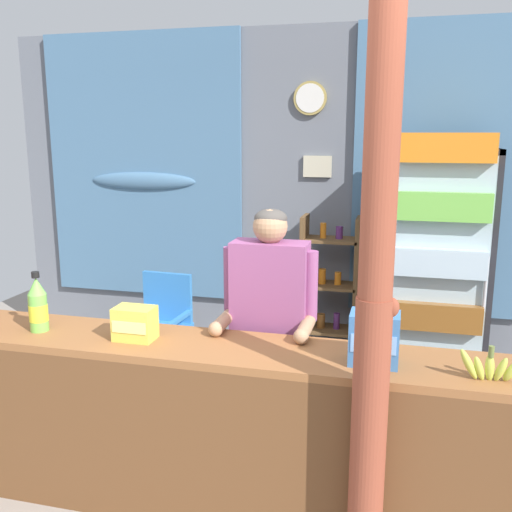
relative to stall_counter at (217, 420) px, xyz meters
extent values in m
plane|color=gray|center=(-0.04, 0.72, -0.56)|extent=(7.31, 7.31, 0.00)
cube|color=slate|center=(-0.04, 2.47, 0.86)|extent=(5.32, 0.12, 2.83)
cube|color=teal|center=(-1.47, 2.38, 1.09)|extent=(1.86, 0.04, 2.37)
ellipsoid|color=teal|center=(-1.47, 2.36, 0.97)|extent=(1.02, 0.10, 0.16)
cube|color=teal|center=(1.14, 2.38, 1.09)|extent=(1.40, 0.04, 2.37)
ellipsoid|color=teal|center=(1.14, 2.36, 0.97)|extent=(0.77, 0.10, 0.16)
cylinder|color=tan|center=(0.06, 2.39, 1.68)|extent=(0.28, 0.03, 0.28)
cylinder|color=white|center=(0.06, 2.38, 1.68)|extent=(0.24, 0.01, 0.24)
cube|color=beige|center=(0.13, 2.39, 1.12)|extent=(0.24, 0.02, 0.18)
cube|color=#935B33|center=(0.00, 0.11, 0.33)|extent=(3.66, 0.48, 0.04)
cube|color=brown|center=(0.00, -0.11, -0.12)|extent=(3.66, 0.04, 0.87)
cylinder|color=brown|center=(0.75, -0.22, 0.10)|extent=(0.15, 0.15, 1.31)
cylinder|color=brown|center=(0.75, -0.22, 1.40)|extent=(0.14, 0.14, 1.31)
ellipsoid|color=brown|center=(0.82, -0.22, 0.72)|extent=(0.06, 0.05, 0.08)
cube|color=#232328|center=(1.12, 2.30, 0.37)|extent=(0.75, 0.04, 1.85)
cube|color=#232328|center=(0.77, 2.00, 0.37)|extent=(0.04, 0.65, 1.85)
cube|color=#232328|center=(1.48, 2.00, 0.37)|extent=(0.04, 0.65, 1.85)
cube|color=#232328|center=(1.12, 2.00, 1.27)|extent=(0.75, 0.65, 0.04)
cube|color=#232328|center=(1.12, 2.00, -0.52)|extent=(0.75, 0.65, 0.08)
cube|color=silver|center=(1.12, 1.68, 0.42)|extent=(0.69, 0.02, 1.69)
cylinder|color=#B7B7BC|center=(1.44, 1.65, 0.37)|extent=(0.02, 0.02, 0.40)
cube|color=silver|center=(1.12, 2.00, -0.01)|extent=(0.67, 0.57, 0.02)
cube|color=brown|center=(1.12, 1.86, 0.10)|extent=(0.63, 0.53, 0.20)
cube|color=silver|center=(1.12, 2.00, 0.39)|extent=(0.67, 0.57, 0.02)
cube|color=silver|center=(1.12, 1.86, 0.50)|extent=(0.63, 0.53, 0.20)
cube|color=silver|center=(1.12, 2.00, 0.79)|extent=(0.67, 0.57, 0.02)
cube|color=#75C64C|center=(1.12, 1.86, 0.90)|extent=(0.63, 0.53, 0.20)
cube|color=silver|center=(1.12, 2.00, 1.19)|extent=(0.67, 0.57, 0.02)
cube|color=orange|center=(1.12, 1.86, 1.30)|extent=(0.63, 0.53, 0.20)
cube|color=brown|center=(0.07, 2.14, 0.09)|extent=(0.04, 0.28, 1.29)
cube|color=brown|center=(0.51, 2.14, 0.09)|extent=(0.04, 0.28, 1.29)
cube|color=brown|center=(0.29, 2.14, 0.54)|extent=(0.44, 0.28, 0.02)
cylinder|color=orange|center=(0.23, 2.14, 0.61)|extent=(0.05, 0.05, 0.13)
cylinder|color=#56286B|center=(0.36, 2.14, 0.60)|extent=(0.06, 0.06, 0.10)
cube|color=brown|center=(0.29, 2.14, 0.15)|extent=(0.44, 0.28, 0.02)
cylinder|color=orange|center=(0.23, 2.14, 0.23)|extent=(0.06, 0.06, 0.13)
cylinder|color=orange|center=(0.36, 2.14, 0.22)|extent=(0.06, 0.06, 0.10)
cube|color=brown|center=(0.29, 2.14, -0.24)|extent=(0.44, 0.28, 0.02)
cylinder|color=brown|center=(0.23, 2.14, -0.16)|extent=(0.07, 0.07, 0.12)
cylinder|color=#56286B|center=(0.36, 2.14, -0.16)|extent=(0.05, 0.05, 0.14)
cube|color=#3884D6|center=(-0.97, 1.44, -0.12)|extent=(0.47, 0.47, 0.04)
cube|color=#3884D6|center=(-0.95, 1.64, 0.10)|extent=(0.42, 0.07, 0.40)
cylinder|color=#3884D6|center=(-1.17, 1.27, -0.34)|extent=(0.04, 0.04, 0.44)
cylinder|color=#3884D6|center=(-0.79, 1.24, -0.34)|extent=(0.04, 0.04, 0.44)
cylinder|color=#3884D6|center=(-1.14, 1.65, -0.34)|extent=(0.04, 0.04, 0.44)
cylinder|color=#3884D6|center=(-0.76, 1.62, -0.34)|extent=(0.04, 0.04, 0.44)
cube|color=#3884D6|center=(-1.17, 1.46, 0.00)|extent=(0.07, 0.40, 0.03)
cube|color=#3884D6|center=(-0.77, 1.43, 0.00)|extent=(0.07, 0.40, 0.03)
cylinder|color=#28282D|center=(0.06, 0.51, -0.14)|extent=(0.11, 0.11, 0.84)
cylinder|color=#28282D|center=(0.24, 0.51, -0.14)|extent=(0.11, 0.11, 0.84)
cube|color=#934C7F|center=(0.15, 0.51, 0.55)|extent=(0.42, 0.20, 0.53)
sphere|color=tan|center=(0.15, 0.51, 0.90)|extent=(0.19, 0.19, 0.19)
ellipsoid|color=#4C4742|center=(0.15, 0.52, 0.94)|extent=(0.18, 0.18, 0.10)
cylinder|color=#934C7F|center=(-0.07, 0.51, 0.58)|extent=(0.08, 0.08, 0.39)
cylinder|color=tan|center=(-0.07, 0.36, 0.39)|extent=(0.07, 0.26, 0.07)
sphere|color=tan|center=(-0.07, 0.23, 0.39)|extent=(0.08, 0.08, 0.08)
cylinder|color=#934C7F|center=(0.38, 0.51, 0.58)|extent=(0.08, 0.08, 0.39)
cylinder|color=tan|center=(0.38, 0.36, 0.39)|extent=(0.07, 0.26, 0.07)
sphere|color=tan|center=(0.38, 0.23, 0.39)|extent=(0.08, 0.08, 0.08)
cylinder|color=#75C64C|center=(-1.03, 0.08, 0.45)|extent=(0.10, 0.10, 0.20)
cone|color=#75C64C|center=(-1.03, 0.08, 0.60)|extent=(0.10, 0.10, 0.09)
cylinder|color=black|center=(-1.03, 0.08, 0.66)|extent=(0.04, 0.04, 0.03)
cylinder|color=yellow|center=(-1.03, 0.08, 0.45)|extent=(0.10, 0.10, 0.09)
cube|color=#EAD14C|center=(-0.46, 0.09, 0.44)|extent=(0.21, 0.14, 0.17)
cube|color=#FFFF8C|center=(-0.46, 0.01, 0.44)|extent=(0.18, 0.00, 0.06)
cube|color=#3D75B7|center=(0.75, 0.07, 0.47)|extent=(0.22, 0.16, 0.24)
cube|color=#7CB5F7|center=(0.75, -0.01, 0.47)|extent=(0.20, 0.00, 0.09)
ellipsoid|color=#B7C647|center=(1.15, 0.00, 0.42)|extent=(0.10, 0.04, 0.15)
ellipsoid|color=#B7C647|center=(1.20, 0.00, 0.40)|extent=(0.07, 0.03, 0.12)
ellipsoid|color=#B7C647|center=(1.24, 0.01, 0.41)|extent=(0.05, 0.04, 0.13)
ellipsoid|color=#B7C647|center=(1.29, 0.00, 0.40)|extent=(0.07, 0.04, 0.12)
ellipsoid|color=#B7C647|center=(1.33, 0.01, 0.40)|extent=(0.09, 0.04, 0.12)
cylinder|color=olive|center=(1.24, 0.00, 0.48)|extent=(0.02, 0.02, 0.05)
camera|label=1|loc=(0.83, -2.48, 1.40)|focal=40.09mm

